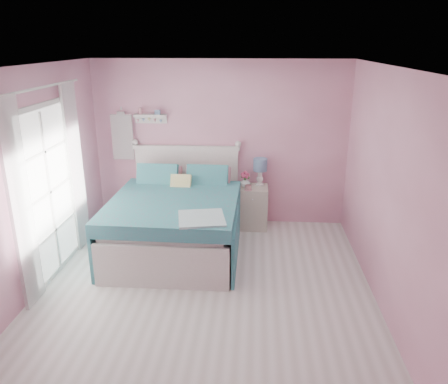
# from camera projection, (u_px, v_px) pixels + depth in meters

# --- Properties ---
(floor) EXTENTS (4.50, 4.50, 0.00)m
(floor) POSITION_uv_depth(u_px,v_px,m) (205.00, 292.00, 5.23)
(floor) COLOR beige
(floor) RESTS_ON ground
(room_shell) EXTENTS (4.50, 4.50, 4.50)m
(room_shell) POSITION_uv_depth(u_px,v_px,m) (203.00, 165.00, 4.71)
(room_shell) COLOR #BF7990
(room_shell) RESTS_ON floor
(bed) EXTENTS (1.76, 2.21, 1.28)m
(bed) POSITION_uv_depth(u_px,v_px,m) (177.00, 221.00, 6.21)
(bed) COLOR silver
(bed) RESTS_ON floor
(nightstand) EXTENTS (0.47, 0.46, 0.68)m
(nightstand) POSITION_uv_depth(u_px,v_px,m) (253.00, 207.00, 6.96)
(nightstand) COLOR beige
(nightstand) RESTS_ON floor
(table_lamp) EXTENTS (0.22, 0.22, 0.43)m
(table_lamp) POSITION_uv_depth(u_px,v_px,m) (260.00, 167.00, 6.85)
(table_lamp) COLOR white
(table_lamp) RESTS_ON nightstand
(vase) EXTENTS (0.19, 0.19, 0.16)m
(vase) POSITION_uv_depth(u_px,v_px,m) (245.00, 182.00, 6.83)
(vase) COLOR silver
(vase) RESTS_ON nightstand
(teacup) EXTENTS (0.13, 0.13, 0.08)m
(teacup) POSITION_uv_depth(u_px,v_px,m) (248.00, 188.00, 6.70)
(teacup) COLOR #C9868B
(teacup) RESTS_ON nightstand
(roses) EXTENTS (0.14, 0.11, 0.12)m
(roses) POSITION_uv_depth(u_px,v_px,m) (245.00, 175.00, 6.79)
(roses) COLOR #CE4672
(roses) RESTS_ON vase
(wall_shelf) EXTENTS (0.50, 0.15, 0.25)m
(wall_shelf) POSITION_uv_depth(u_px,v_px,m) (150.00, 116.00, 6.80)
(wall_shelf) COLOR silver
(wall_shelf) RESTS_ON room_shell
(hanging_dress) EXTENTS (0.34, 0.03, 0.72)m
(hanging_dress) POSITION_uv_depth(u_px,v_px,m) (123.00, 137.00, 6.93)
(hanging_dress) COLOR white
(hanging_dress) RESTS_ON room_shell
(french_door) EXTENTS (0.04, 1.32, 2.16)m
(french_door) POSITION_uv_depth(u_px,v_px,m) (49.00, 193.00, 5.39)
(french_door) COLOR silver
(french_door) RESTS_ON floor
(curtain_near) EXTENTS (0.04, 0.40, 2.32)m
(curtain_near) POSITION_uv_depth(u_px,v_px,m) (21.00, 206.00, 4.65)
(curtain_near) COLOR white
(curtain_near) RESTS_ON floor
(curtain_far) EXTENTS (0.04, 0.40, 2.32)m
(curtain_far) POSITION_uv_depth(u_px,v_px,m) (76.00, 168.00, 6.05)
(curtain_far) COLOR white
(curtain_far) RESTS_ON floor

